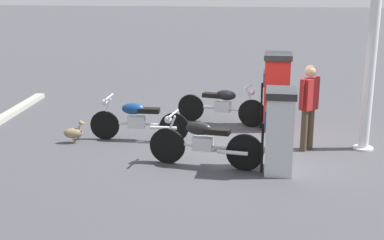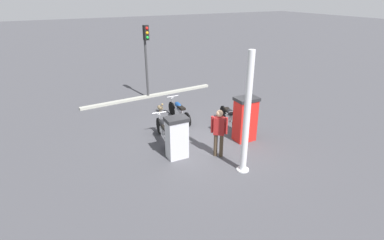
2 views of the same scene
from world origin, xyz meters
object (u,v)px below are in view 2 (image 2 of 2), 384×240
at_px(attendant_person, 219,130).
at_px(fuel_pump_far, 177,137).
at_px(fuel_pump_near, 245,119).
at_px(canopy_support_pole, 247,117).
at_px(motorcycle_extra, 179,110).
at_px(roadside_traffic_light, 146,50).
at_px(motorcycle_near_pump, 229,117).
at_px(wandering_duck, 160,107).
at_px(motorcycle_far_pump, 164,130).

bearing_deg(attendant_person, fuel_pump_far, 65.45).
height_order(fuel_pump_near, canopy_support_pole, canopy_support_pole).
relative_size(motorcycle_extra, roadside_traffic_light, 0.56).
distance_m(motorcycle_near_pump, motorcycle_extra, 2.27).
relative_size(fuel_pump_far, wandering_duck, 3.07).
distance_m(wandering_duck, roadside_traffic_light, 3.20).
relative_size(motorcycle_near_pump, roadside_traffic_light, 0.56).
bearing_deg(motorcycle_near_pump, attendant_person, 137.11).
relative_size(motorcycle_far_pump, wandering_duck, 4.35).
bearing_deg(fuel_pump_near, wandering_duck, 22.88).
xyz_separation_m(motorcycle_far_pump, roadside_traffic_light, (5.02, -1.24, 2.10)).
height_order(attendant_person, roadside_traffic_light, roadside_traffic_light).
relative_size(attendant_person, roadside_traffic_light, 0.46).
relative_size(motorcycle_near_pump, wandering_duck, 4.38).
relative_size(fuel_pump_far, motorcycle_near_pump, 0.70).
bearing_deg(motorcycle_extra, canopy_support_pole, -179.17).
bearing_deg(roadside_traffic_light, attendant_person, 179.93).
bearing_deg(fuel_pump_near, motorcycle_far_pump, 64.35).
bearing_deg(motorcycle_extra, fuel_pump_far, 153.60).
distance_m(fuel_pump_far, motorcycle_near_pump, 3.25).
distance_m(fuel_pump_far, attendant_person, 1.44).
bearing_deg(motorcycle_far_pump, motorcycle_extra, -41.25).
relative_size(motorcycle_extra, wandering_duck, 4.36).
bearing_deg(wandering_duck, canopy_support_pole, -175.81).
bearing_deg(roadside_traffic_light, fuel_pump_near, -166.44).
xyz_separation_m(motorcycle_extra, attendant_person, (-3.49, 0.15, 0.52)).
xyz_separation_m(attendant_person, wandering_duck, (4.76, 0.22, -0.76)).
relative_size(fuel_pump_far, roadside_traffic_light, 0.39).
bearing_deg(fuel_pump_far, attendant_person, -114.55).
xyz_separation_m(fuel_pump_far, attendant_person, (-0.59, -1.29, 0.23)).
height_order(fuel_pump_far, motorcycle_extra, fuel_pump_far).
xyz_separation_m(motorcycle_far_pump, wandering_duck, (2.84, -1.01, -0.23)).
distance_m(motorcycle_far_pump, motorcycle_extra, 2.09).
bearing_deg(motorcycle_far_pump, fuel_pump_far, 177.30).
relative_size(motorcycle_far_pump, motorcycle_extra, 1.00).
xyz_separation_m(fuel_pump_near, wandering_duck, (4.17, 1.76, -0.64)).
bearing_deg(roadside_traffic_light, motorcycle_near_pump, -161.66).
distance_m(roadside_traffic_light, canopy_support_pole, 8.11).
height_order(fuel_pump_near, roadside_traffic_light, roadside_traffic_light).
distance_m(fuel_pump_near, motorcycle_extra, 3.24).
distance_m(fuel_pump_far, canopy_support_pole, 2.54).
relative_size(attendant_person, canopy_support_pole, 0.45).
bearing_deg(motorcycle_near_pump, motorcycle_far_pump, 88.25).
height_order(motorcycle_extra, canopy_support_pole, canopy_support_pole).
distance_m(motorcycle_near_pump, motorcycle_far_pump, 2.93).
bearing_deg(motorcycle_near_pump, fuel_pump_far, 112.50).
distance_m(motorcycle_near_pump, attendant_person, 2.55).
bearing_deg(motorcycle_near_pump, fuel_pump_near, 172.56).
xyz_separation_m(motorcycle_near_pump, motorcycle_extra, (1.66, 1.56, 0.00)).
relative_size(fuel_pump_near, roadside_traffic_light, 0.46).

